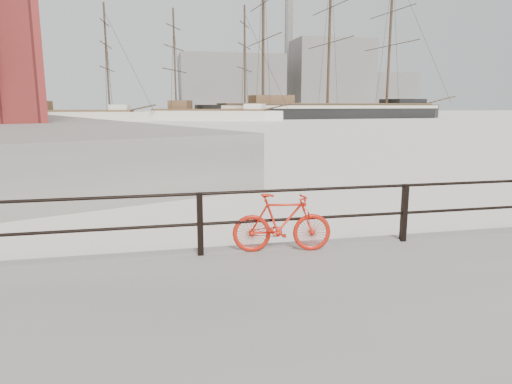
{
  "coord_description": "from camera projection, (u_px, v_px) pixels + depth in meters",
  "views": [
    {
      "loc": [
        -4.13,
        -7.04,
        2.67
      ],
      "look_at": [
        -2.24,
        1.5,
        1.0
      ],
      "focal_mm": 32.0,
      "sensor_mm": 36.0,
      "label": 1
    }
  ],
  "objects": [
    {
      "name": "schooner_mid",
      "position": [
        210.0,
        120.0,
        80.91
      ],
      "size": [
        30.14,
        21.77,
        20.07
      ],
      "primitive_type": null,
      "rotation": [
        0.0,
        0.0,
        -0.41
      ],
      "color": "white",
      "rests_on": "ground"
    },
    {
      "name": "smokestack",
      "position": [
        289.0,
        48.0,
        156.76
      ],
      "size": [
        2.8,
        2.8,
        44.0
      ],
      "primitive_type": "cylinder",
      "color": "gray",
      "rests_on": "ground"
    },
    {
      "name": "industrial_mid",
      "position": [
        329.0,
        77.0,
        156.59
      ],
      "size": [
        26.0,
        20.0,
        24.0
      ],
      "primitive_type": "cube",
      "color": "gray",
      "rests_on": "ground"
    },
    {
      "name": "guardrail",
      "position": [
        404.0,
        213.0,
        7.82
      ],
      "size": [
        28.0,
        0.1,
        1.0
      ],
      "primitive_type": null,
      "color": "black",
      "rests_on": "promenade"
    },
    {
      "name": "ground",
      "position": [
        397.0,
        257.0,
        8.13
      ],
      "size": [
        400.0,
        400.0,
        0.0
      ],
      "primitive_type": "plane",
      "color": "white",
      "rests_on": "ground"
    },
    {
      "name": "industrial_east",
      "position": [
        382.0,
        93.0,
        167.19
      ],
      "size": [
        20.0,
        16.0,
        14.0
      ],
      "primitive_type": "cube",
      "color": "gray",
      "rests_on": "ground"
    },
    {
      "name": "schooner_left",
      "position": [
        74.0,
        121.0,
        77.19
      ],
      "size": [
        27.67,
        14.58,
        20.02
      ],
      "primitive_type": null,
      "rotation": [
        0.0,
        0.0,
        -0.09
      ],
      "color": "beige",
      "rests_on": "ground"
    },
    {
      "name": "barque_black",
      "position": [
        327.0,
        118.0,
        92.24
      ],
      "size": [
        61.6,
        24.74,
        34.02
      ],
      "primitive_type": null,
      "rotation": [
        0.0,
        0.0,
        0.09
      ],
      "color": "black",
      "rests_on": "ground"
    },
    {
      "name": "bicycle",
      "position": [
        282.0,
        223.0,
        7.27
      ],
      "size": [
        1.59,
        0.46,
        0.95
      ],
      "primitive_type": "imported",
      "rotation": [
        0.0,
        0.0,
        -0.15
      ],
      "color": "red",
      "rests_on": "promenade"
    },
    {
      "name": "industrial_west",
      "position": [
        231.0,
        85.0,
        144.95
      ],
      "size": [
        32.0,
        18.0,
        18.0
      ],
      "primitive_type": "cube",
      "color": "gray",
      "rests_on": "ground"
    }
  ]
}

